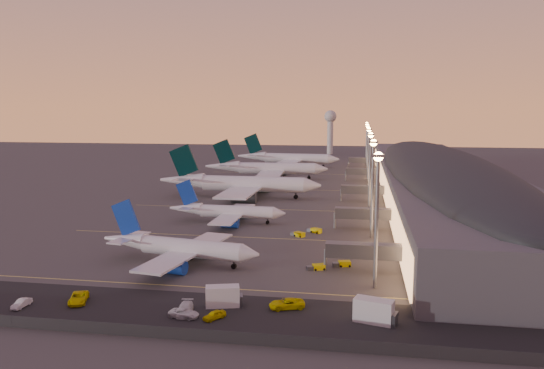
{
  "coord_description": "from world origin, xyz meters",
  "views": [
    {
      "loc": [
        32.79,
        -138.42,
        33.68
      ],
      "look_at": [
        2.0,
        45.0,
        7.0
      ],
      "focal_mm": 35.0,
      "sensor_mm": 36.0,
      "label": 1
    }
  ],
  "objects_px": {
    "service_van_d": "(214,315)",
    "service_van_f": "(287,304)",
    "baggage_tug_a": "(317,267)",
    "baggage_tug_d": "(298,234)",
    "catering_truck_a": "(225,297)",
    "service_van_a": "(22,303)",
    "airliner_narrow_north": "(227,212)",
    "catering_truck_b": "(376,312)",
    "service_van_b": "(78,298)",
    "airliner_narrow_south": "(178,247)",
    "airliner_wide_far": "(288,158)",
    "radar_tower": "(330,125)",
    "service_van_e": "(184,313)",
    "service_van_c": "(185,309)",
    "airliner_wide_mid": "(266,169)",
    "airliner_wide_near": "(239,184)",
    "baggage_tug_b": "(342,264)",
    "baggage_tug_c": "(315,230)"
  },
  "relations": [
    {
      "from": "airliner_narrow_south",
      "to": "airliner_wide_near",
      "type": "bearing_deg",
      "value": 103.92
    },
    {
      "from": "airliner_narrow_south",
      "to": "airliner_wide_mid",
      "type": "bearing_deg",
      "value": 102.02
    },
    {
      "from": "service_van_a",
      "to": "airliner_wide_mid",
      "type": "bearing_deg",
      "value": 87.97
    },
    {
      "from": "service_van_c",
      "to": "airliner_wide_near",
      "type": "bearing_deg",
      "value": 89.17
    },
    {
      "from": "airliner_wide_far",
      "to": "service_van_c",
      "type": "relative_size",
      "value": 10.49
    },
    {
      "from": "service_van_a",
      "to": "radar_tower",
      "type": "bearing_deg",
      "value": 85.81
    },
    {
      "from": "baggage_tug_d",
      "to": "service_van_f",
      "type": "height_order",
      "value": "service_van_f"
    },
    {
      "from": "baggage_tug_a",
      "to": "baggage_tug_d",
      "type": "height_order",
      "value": "baggage_tug_d"
    },
    {
      "from": "radar_tower",
      "to": "catering_truck_a",
      "type": "bearing_deg",
      "value": -89.94
    },
    {
      "from": "airliner_wide_far",
      "to": "baggage_tug_d",
      "type": "height_order",
      "value": "airliner_wide_far"
    },
    {
      "from": "airliner_wide_near",
      "to": "service_van_d",
      "type": "relative_size",
      "value": 15.71
    },
    {
      "from": "airliner_wide_far",
      "to": "baggage_tug_a",
      "type": "distance_m",
      "value": 199.49
    },
    {
      "from": "baggage_tug_a",
      "to": "catering_truck_a",
      "type": "bearing_deg",
      "value": -142.34
    },
    {
      "from": "baggage_tug_c",
      "to": "catering_truck_a",
      "type": "height_order",
      "value": "catering_truck_a"
    },
    {
      "from": "service_van_a",
      "to": "service_van_b",
      "type": "distance_m",
      "value": 9.23
    },
    {
      "from": "baggage_tug_a",
      "to": "service_van_f",
      "type": "relative_size",
      "value": 0.68
    },
    {
      "from": "radar_tower",
      "to": "service_van_d",
      "type": "distance_m",
      "value": 320.22
    },
    {
      "from": "airliner_narrow_north",
      "to": "airliner_wide_far",
      "type": "distance_m",
      "value": 154.25
    },
    {
      "from": "airliner_wide_near",
      "to": "service_van_d",
      "type": "xyz_separation_m",
      "value": [
        22.83,
        -116.48,
        -4.52
      ]
    },
    {
      "from": "airliner_narrow_south",
      "to": "catering_truck_b",
      "type": "distance_m",
      "value": 49.51
    },
    {
      "from": "catering_truck_a",
      "to": "baggage_tug_d",
      "type": "relative_size",
      "value": 1.6
    },
    {
      "from": "service_van_b",
      "to": "service_van_e",
      "type": "bearing_deg",
      "value": -28.53
    },
    {
      "from": "baggage_tug_c",
      "to": "service_van_f",
      "type": "xyz_separation_m",
      "value": [
        0.16,
        -56.52,
        0.28
      ]
    },
    {
      "from": "baggage_tug_b",
      "to": "airliner_narrow_north",
      "type": "bearing_deg",
      "value": 118.56
    },
    {
      "from": "airliner_narrow_north",
      "to": "service_van_e",
      "type": "xyz_separation_m",
      "value": [
        11.12,
        -71.8,
        -2.59
      ]
    },
    {
      "from": "baggage_tug_a",
      "to": "service_van_f",
      "type": "bearing_deg",
      "value": -119.63
    },
    {
      "from": "catering_truck_a",
      "to": "service_van_d",
      "type": "height_order",
      "value": "catering_truck_a"
    },
    {
      "from": "airliner_wide_near",
      "to": "service_van_a",
      "type": "height_order",
      "value": "airliner_wide_near"
    },
    {
      "from": "radar_tower",
      "to": "service_van_f",
      "type": "relative_size",
      "value": 5.34
    },
    {
      "from": "service_van_a",
      "to": "baggage_tug_b",
      "type": "bearing_deg",
      "value": 33.63
    },
    {
      "from": "catering_truck_b",
      "to": "service_van_a",
      "type": "height_order",
      "value": "catering_truck_b"
    },
    {
      "from": "radar_tower",
      "to": "service_van_e",
      "type": "height_order",
      "value": "radar_tower"
    },
    {
      "from": "airliner_wide_mid",
      "to": "catering_truck_a",
      "type": "bearing_deg",
      "value": -85.86
    },
    {
      "from": "catering_truck_b",
      "to": "baggage_tug_d",
      "type": "relative_size",
      "value": 1.7
    },
    {
      "from": "catering_truck_b",
      "to": "service_van_d",
      "type": "distance_m",
      "value": 25.85
    },
    {
      "from": "airliner_narrow_south",
      "to": "baggage_tug_d",
      "type": "xyz_separation_m",
      "value": [
        23.05,
        28.83,
        -2.96
      ]
    },
    {
      "from": "airliner_wide_far",
      "to": "catering_truck_a",
      "type": "relative_size",
      "value": 8.96
    },
    {
      "from": "airliner_narrow_south",
      "to": "service_van_d",
      "type": "height_order",
      "value": "airliner_narrow_south"
    },
    {
      "from": "radar_tower",
      "to": "service_van_c",
      "type": "relative_size",
      "value": 5.64
    },
    {
      "from": "airliner_wide_near",
      "to": "baggage_tug_a",
      "type": "relative_size",
      "value": 15.14
    },
    {
      "from": "service_van_d",
      "to": "service_van_f",
      "type": "bearing_deg",
      "value": 68.33
    },
    {
      "from": "catering_truck_a",
      "to": "service_van_b",
      "type": "distance_m",
      "value": 25.84
    },
    {
      "from": "catering_truck_b",
      "to": "service_van_f",
      "type": "distance_m",
      "value": 15.23
    },
    {
      "from": "service_van_e",
      "to": "airliner_narrow_south",
      "type": "bearing_deg",
      "value": 30.41
    },
    {
      "from": "airliner_narrow_south",
      "to": "baggage_tug_b",
      "type": "relative_size",
      "value": 9.25
    },
    {
      "from": "airliner_wide_far",
      "to": "service_van_e",
      "type": "relative_size",
      "value": 12.0
    },
    {
      "from": "baggage_tug_d",
      "to": "catering_truck_a",
      "type": "bearing_deg",
      "value": -61.54
    },
    {
      "from": "service_van_a",
      "to": "airliner_narrow_north",
      "type": "bearing_deg",
      "value": 78.0
    },
    {
      "from": "catering_truck_b",
      "to": "baggage_tug_b",
      "type": "bearing_deg",
      "value": 117.85
    },
    {
      "from": "airliner_narrow_north",
      "to": "service_van_b",
      "type": "xyz_separation_m",
      "value": [
        -9.31,
        -68.46,
        -2.44
      ]
    }
  ]
}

